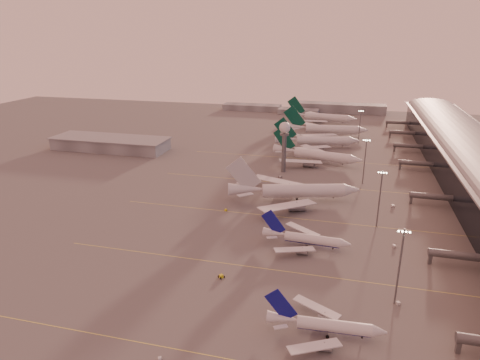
# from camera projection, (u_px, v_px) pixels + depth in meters

# --- Properties ---
(ground) EXTENTS (700.00, 700.00, 0.00)m
(ground) POSITION_uv_depth(u_px,v_px,m) (212.00, 277.00, 143.26)
(ground) COLOR #5C595A
(ground) RESTS_ON ground
(taxiway_markings) EXTENTS (180.00, 185.25, 0.02)m
(taxiway_markings) POSITION_uv_depth(u_px,v_px,m) (317.00, 220.00, 187.40)
(taxiway_markings) COLOR #F0E454
(taxiway_markings) RESTS_ON ground
(hangar) EXTENTS (82.00, 27.00, 8.50)m
(hangar) POSITION_uv_depth(u_px,v_px,m) (111.00, 143.00, 298.24)
(hangar) COLOR slate
(hangar) RESTS_ON ground
(radar_tower) EXTENTS (6.40, 6.40, 31.10)m
(radar_tower) POSITION_uv_depth(u_px,v_px,m) (284.00, 137.00, 244.98)
(radar_tower) COLOR #57595E
(radar_tower) RESTS_ON ground
(mast_a) EXTENTS (3.60, 0.56, 25.00)m
(mast_a) POSITION_uv_depth(u_px,v_px,m) (400.00, 264.00, 125.06)
(mast_a) COLOR #57595E
(mast_a) RESTS_ON ground
(mast_b) EXTENTS (3.60, 0.56, 25.00)m
(mast_b) POSITION_uv_depth(u_px,v_px,m) (380.00, 196.00, 176.08)
(mast_b) COLOR #57595E
(mast_b) RESTS_ON ground
(mast_c) EXTENTS (3.60, 0.56, 25.00)m
(mast_c) POSITION_uv_depth(u_px,v_px,m) (365.00, 159.00, 227.58)
(mast_c) COLOR #57595E
(mast_c) RESTS_ON ground
(mast_d) EXTENTS (3.60, 0.56, 25.00)m
(mast_d) POSITION_uv_depth(u_px,v_px,m) (360.00, 125.00, 310.38)
(mast_d) COLOR #57595E
(mast_d) RESTS_ON ground
(distant_horizon) EXTENTS (165.00, 37.50, 9.00)m
(distant_horizon) POSITION_uv_depth(u_px,v_px,m) (312.00, 108.00, 438.79)
(distant_horizon) COLOR slate
(distant_horizon) RESTS_ON ground
(narrowbody_near) EXTENTS (32.80, 26.14, 12.81)m
(narrowbody_near) POSITION_uv_depth(u_px,v_px,m) (325.00, 327.00, 115.31)
(narrowbody_near) COLOR silver
(narrowbody_near) RESTS_ON ground
(narrowbody_mid) EXTENTS (34.66, 27.62, 13.53)m
(narrowbody_mid) POSITION_uv_depth(u_px,v_px,m) (306.00, 240.00, 163.09)
(narrowbody_mid) COLOR silver
(narrowbody_mid) RESTS_ON ground
(widebody_white) EXTENTS (63.10, 49.89, 22.74)m
(widebody_white) POSITION_uv_depth(u_px,v_px,m) (294.00, 193.00, 206.77)
(widebody_white) COLOR silver
(widebody_white) RESTS_ON ground
(greentail_a) EXTENTS (56.83, 45.38, 20.98)m
(greentail_a) POSITION_uv_depth(u_px,v_px,m) (316.00, 157.00, 267.91)
(greentail_a) COLOR silver
(greentail_a) RESTS_ON ground
(greentail_b) EXTENTS (59.66, 47.67, 21.97)m
(greentail_b) POSITION_uv_depth(u_px,v_px,m) (317.00, 143.00, 302.10)
(greentail_b) COLOR silver
(greentail_b) RESTS_ON ground
(greentail_c) EXTENTS (65.52, 52.69, 23.81)m
(greentail_c) POSITION_uv_depth(u_px,v_px,m) (326.00, 131.00, 335.73)
(greentail_c) COLOR silver
(greentail_c) RESTS_ON ground
(greentail_d) EXTENTS (62.98, 50.56, 22.94)m
(greentail_d) POSITION_uv_depth(u_px,v_px,m) (322.00, 119.00, 384.74)
(greentail_d) COLOR silver
(greentail_d) RESTS_ON ground
(gsv_truck_a) EXTENTS (4.94, 3.49, 1.89)m
(gsv_truck_a) POSITION_uv_depth(u_px,v_px,m) (161.00, 357.00, 106.85)
(gsv_truck_a) COLOR silver
(gsv_truck_a) RESTS_ON ground
(gsv_catering_a) EXTENTS (5.40, 4.30, 4.07)m
(gsv_catering_a) POSITION_uv_depth(u_px,v_px,m) (399.00, 299.00, 128.31)
(gsv_catering_a) COLOR silver
(gsv_catering_a) RESTS_ON ground
(gsv_tug_mid) EXTENTS (4.50, 4.26, 1.11)m
(gsv_tug_mid) POSITION_uv_depth(u_px,v_px,m) (221.00, 276.00, 142.85)
(gsv_tug_mid) COLOR yellow
(gsv_tug_mid) RESTS_ON ground
(gsv_truck_b) EXTENTS (5.61, 2.30, 2.23)m
(gsv_truck_b) POSITION_uv_depth(u_px,v_px,m) (396.00, 245.00, 162.73)
(gsv_truck_b) COLOR silver
(gsv_truck_b) RESTS_ON ground
(gsv_truck_c) EXTENTS (4.08, 5.17, 2.00)m
(gsv_truck_c) POSITION_uv_depth(u_px,v_px,m) (226.00, 209.00, 196.38)
(gsv_truck_c) COLOR yellow
(gsv_truck_c) RESTS_ON ground
(gsv_catering_b) EXTENTS (6.12, 3.87, 4.64)m
(gsv_catering_b) POSITION_uv_depth(u_px,v_px,m) (394.00, 203.00, 199.91)
(gsv_catering_b) COLOR silver
(gsv_catering_b) RESTS_ON ground
(gsv_tug_far) EXTENTS (3.57, 3.87, 0.95)m
(gsv_tug_far) POSITION_uv_depth(u_px,v_px,m) (280.00, 177.00, 241.16)
(gsv_tug_far) COLOR silver
(gsv_tug_far) RESTS_ON ground
(gsv_truck_d) EXTENTS (2.62, 6.35, 2.51)m
(gsv_truck_d) POSITION_uv_depth(u_px,v_px,m) (239.00, 160.00, 271.14)
(gsv_truck_d) COLOR silver
(gsv_truck_d) RESTS_ON ground
(gsv_tug_hangar) EXTENTS (3.65, 2.96, 0.90)m
(gsv_tug_hangar) POSITION_uv_depth(u_px,v_px,m) (335.00, 160.00, 273.18)
(gsv_tug_hangar) COLOR yellow
(gsv_tug_hangar) RESTS_ON ground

